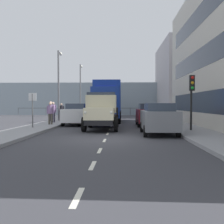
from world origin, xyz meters
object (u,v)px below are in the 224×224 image
Objects in this scene: pedestrian_strolling at (50,111)px; street_sign at (32,104)px; lamp_post_promenade at (59,79)px; lamp_post_far at (81,85)px; lorry_cargo_blue at (108,100)px; car_grey_kerbside_near at (159,118)px; pedestrian_near_railing at (53,110)px; pedestrian_by_lamp at (51,109)px; car_maroon_kerbside_1 at (148,114)px; car_white_oppositeside_0 at (77,114)px; pedestrian_couple_b at (61,110)px; truck_vintage_cream at (101,112)px; car_teal_oppositeside_2 at (92,111)px; traffic_light_near at (192,90)px; car_red_oppositeside_1 at (86,112)px.

pedestrian_strolling is 2.80m from street_sign.
lamp_post_far is at bearing -91.54° from lamp_post_promenade.
car_grey_kerbside_near is at bearing 106.87° from lorry_cargo_blue.
pedestrian_near_railing is 3.95m from lamp_post_promenade.
street_sign is (-0.56, 6.78, 0.49)m from pedestrian_by_lamp.
pedestrian_strolling is at bearing 104.03° from pedestrian_by_lamp.
car_grey_kerbside_near and car_maroon_kerbside_1 have the same top height.
lamp_post_far reaches higher than car_white_oppositeside_0.
pedestrian_couple_b is at bearing -85.58° from pedestrian_near_railing.
lamp_post_promenade reaches higher than lorry_cargo_blue.
pedestrian_near_railing reaches higher than pedestrian_couple_b.
pedestrian_by_lamp is at bearing -85.30° from street_sign.
truck_vintage_cream is 0.69× the size of lorry_cargo_blue.
pedestrian_strolling is at bearing 98.93° from pedestrian_near_railing.
car_teal_oppositeside_2 is 0.69× the size of lamp_post_promenade.
pedestrian_couple_b is at bearing -48.23° from traffic_light_near.
car_teal_oppositeside_2 is 15.89m from street_sign.
pedestrian_near_railing is at bearing 94.42° from pedestrian_couple_b.
lorry_cargo_blue is 4.94× the size of pedestrian_strolling.
pedestrian_by_lamp is at bearing -75.97° from pedestrian_strolling.
lorry_cargo_blue is 1.76× the size of car_red_oppositeside_1.
street_sign is (0.11, 4.96, 0.53)m from pedestrian_near_railing.
street_sign is at bearing 81.94° from car_teal_oppositeside_2.
truck_vintage_cream is 1.42× the size of car_grey_kerbside_near.
car_red_oppositeside_1 is 1.04× the size of car_teal_oppositeside_2.
car_maroon_kerbside_1 is at bearing -175.92° from pedestrian_strolling.
street_sign is (7.86, -2.61, 0.79)m from car_grey_kerbside_near.
street_sign is (2.23, 4.20, 0.79)m from car_white_oppositeside_0.
car_white_oppositeside_0 is 3.81m from pedestrian_by_lamp.
pedestrian_near_railing is 14.46m from lamp_post_far.
pedestrian_strolling is at bearing 95.87° from pedestrian_couple_b.
pedestrian_near_railing is 1.94m from pedestrian_by_lamp.
street_sign is at bearing 1.28° from truck_vintage_cream.
car_maroon_kerbside_1 is 0.95× the size of car_white_oppositeside_0.
car_grey_kerbside_near is 8.84m from car_white_oppositeside_0.
car_grey_kerbside_near is 0.94× the size of car_maroon_kerbside_1.
car_maroon_kerbside_1 is 2.63× the size of pedestrian_couple_b.
car_red_oppositeside_1 is (2.28, -9.68, -0.28)m from truck_vintage_cream.
street_sign reaches higher than pedestrian_near_railing.
pedestrian_by_lamp is (1.02, -4.07, 0.07)m from pedestrian_strolling.
truck_vintage_cream reaches higher than car_teal_oppositeside_2.
car_red_oppositeside_1 is 1.46× the size of traffic_light_near.
lorry_cargo_blue is at bearing 151.45° from car_red_oppositeside_1.
lorry_cargo_blue is 1.84× the size of car_white_oppositeside_0.
lamp_post_promenade reaches higher than street_sign.
car_maroon_kerbside_1 is 7.42m from pedestrian_strolling.
pedestrian_couple_b is at bearing 86.62° from lamp_post_far.
street_sign is (-0.27, 9.78, 0.60)m from pedestrian_couple_b.
pedestrian_near_railing is at bearing -81.07° from pedestrian_strolling.
car_grey_kerbside_near is 10.84m from pedestrian_near_railing.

